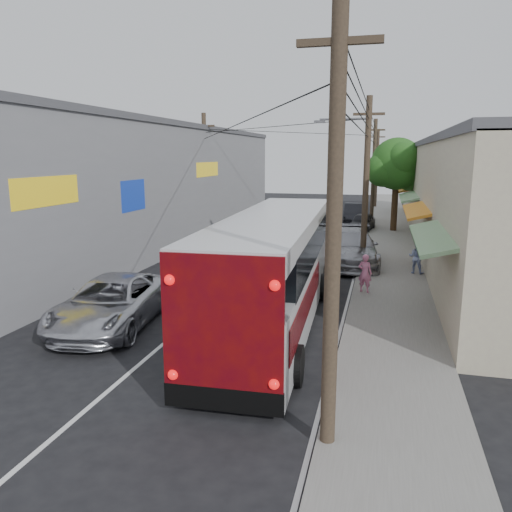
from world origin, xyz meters
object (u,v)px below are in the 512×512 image
at_px(pedestrian_far, 417,257).
at_px(parked_car_mid, 362,222).
at_px(parked_suv, 352,248).
at_px(pedestrian_near, 365,273).
at_px(jeepney, 112,302).
at_px(coach_bus, 275,268).
at_px(parked_car_far, 355,213).

bearing_deg(pedestrian_far, parked_car_mid, -59.60).
distance_m(parked_suv, pedestrian_near, 5.48).
height_order(jeepney, parked_suv, parked_suv).
distance_m(parked_car_mid, pedestrian_near, 17.23).
xyz_separation_m(coach_bus, pedestrian_near, (2.72, 4.14, -0.97)).
relative_size(jeepney, pedestrian_near, 3.73).
bearing_deg(parked_suv, pedestrian_near, -87.14).
bearing_deg(jeepney, parked_car_mid, 66.69).
height_order(parked_car_mid, pedestrian_far, pedestrian_far).
bearing_deg(jeepney, pedestrian_far, 37.43).
bearing_deg(pedestrian_far, parked_suv, -10.16).
bearing_deg(jeepney, parked_car_far, 70.88).
relative_size(jeepney, parked_suv, 0.93).
distance_m(jeepney, parked_car_mid, 23.93).
bearing_deg(parked_suv, parked_car_far, 86.70).
bearing_deg(pedestrian_far, pedestrian_near, 78.48).
distance_m(coach_bus, parked_suv, 9.78).
height_order(coach_bus, jeepney, coach_bus).
bearing_deg(coach_bus, pedestrian_near, 54.31).
bearing_deg(pedestrian_near, coach_bus, 75.11).
xyz_separation_m(parked_car_far, pedestrian_near, (1.66, -21.71, 0.11)).
height_order(coach_bus, parked_car_mid, coach_bus).
bearing_deg(parked_car_far, pedestrian_far, -79.87).
height_order(coach_bus, pedestrian_far, coach_bus).
xyz_separation_m(jeepney, parked_suv, (6.84, 11.14, 0.09)).
relative_size(jeepney, pedestrian_far, 3.73).
xyz_separation_m(parked_suv, parked_car_mid, (0.00, 11.79, -0.24)).
bearing_deg(parked_car_mid, pedestrian_far, -69.38).
xyz_separation_m(coach_bus, pedestrian_far, (4.86, 7.97, -0.97)).
relative_size(coach_bus, jeepney, 2.21).
relative_size(parked_car_far, pedestrian_near, 3.08).
xyz_separation_m(parked_car_mid, pedestrian_far, (3.00, -13.38, 0.24)).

